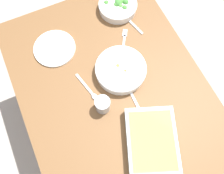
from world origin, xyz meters
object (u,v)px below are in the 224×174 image
Objects in this scene: drink_cup at (103,105)px; spoon_by_broccoli at (129,20)px; baking_dish at (152,141)px; fork_on_table at (124,41)px; broccoli_bowl at (118,6)px; spoon_spare at (90,91)px; side_plate at (55,48)px; stew_bowl at (121,70)px; spoon_by_stew at (130,91)px.

drink_cup reaches higher than spoon_by_broccoli.
fork_on_table is (-0.53, 0.12, -0.03)m from baking_dish.
broccoli_bowl is at bearing 147.98° from drink_cup.
broccoli_bowl is 1.34× the size of fork_on_table.
drink_cup is at bearing -32.02° from broccoli_bowl.
spoon_spare is at bearing -165.76° from drink_cup.
baking_dish reaches higher than side_plate.
fork_on_table is at bearing 148.98° from stew_bowl.
drink_cup is at bearing -82.16° from spoon_by_stew.
stew_bowl is at bearing 176.30° from baking_dish.
drink_cup reaches higher than broccoli_bowl.
side_plate is (-0.27, -0.26, -0.03)m from stew_bowl.
stew_bowl is 1.46× the size of spoon_spare.
baking_dish is 2.23× the size of fork_on_table.
fork_on_table is (-0.29, 0.25, -0.04)m from drink_cup.
spoon_spare is 1.08× the size of fork_on_table.
drink_cup is at bearing -39.90° from spoon_by_broccoli.
spoon_spare is (0.03, -0.18, -0.03)m from stew_bowl.
drink_cup reaches higher than fork_on_table.
spoon_spare is (-0.08, -0.18, 0.00)m from spoon_by_stew.
stew_bowl is 1.19× the size of broccoli_bowl.
fork_on_table is at bearing 167.42° from baking_dish.
spoon_spare is at bearing -114.51° from spoon_by_stew.
side_plate is at bearing -165.43° from drink_cup.
spoon_by_broccoli is at bearing 142.92° from fork_on_table.
stew_bowl is at bearing -33.62° from spoon_by_broccoli.
drink_cup is (0.49, -0.31, 0.01)m from broccoli_bowl.
stew_bowl is at bearing -31.02° from fork_on_table.
spoon_by_stew is 0.42m from spoon_by_broccoli.
broccoli_bowl is 0.50m from spoon_by_stew.
side_plate is at bearing -90.22° from spoon_by_broccoli.
baking_dish is at bearing 20.05° from side_plate.
spoon_by_broccoli and spoon_spare have the same top height.
spoon_by_broccoli is (-0.38, 0.18, 0.00)m from spoon_by_stew.
spoon_by_stew is 1.00× the size of spoon_spare.
spoon_by_broccoli is at bearing 146.38° from stew_bowl.
spoon_by_stew is 1.09× the size of fork_on_table.
side_plate is at bearing -159.95° from baking_dish.
baking_dish is 4.23× the size of drink_cup.
spoon_by_stew is at bearing -18.07° from broccoli_bowl.
baking_dish is 2.05× the size of spoon_by_stew.
stew_bowl is at bearing 98.57° from spoon_spare.
stew_bowl is at bearing 179.54° from spoon_by_stew.
side_plate is 1.26× the size of spoon_by_broccoli.
spoon_spare is at bearing -56.24° from fork_on_table.
drink_cup is at bearing -151.75° from baking_dish.
baking_dish is 2.06× the size of spoon_spare.
spoon_spare is at bearing -81.43° from stew_bowl.
stew_bowl is 1.59× the size of fork_on_table.
spoon_spare is (0.29, -0.36, 0.00)m from spoon_by_broccoli.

